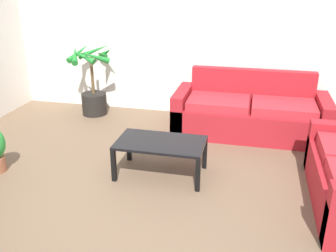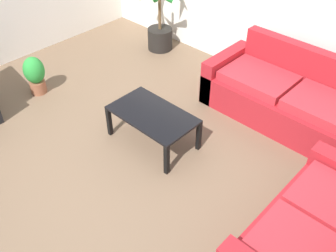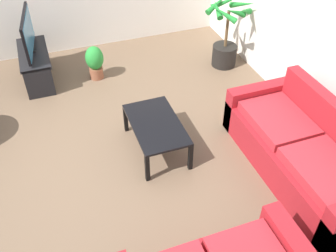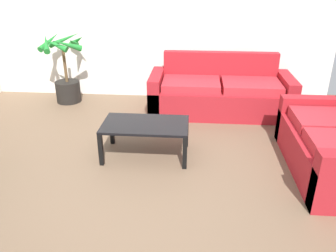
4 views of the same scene
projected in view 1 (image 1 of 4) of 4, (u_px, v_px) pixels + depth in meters
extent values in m
plane|color=brown|center=(132.00, 209.00, 3.87)|extent=(6.60, 6.60, 0.00)
cube|color=silver|center=(188.00, 33.00, 6.07)|extent=(6.00, 0.06, 2.70)
cube|color=maroon|center=(249.00, 121.00, 5.59)|extent=(2.20, 0.90, 0.42)
cube|color=maroon|center=(252.00, 85.00, 5.76)|extent=(1.84, 0.16, 0.48)
cube|color=maroon|center=(182.00, 109.00, 5.77)|extent=(0.18, 0.90, 0.62)
cube|color=maroon|center=(323.00, 120.00, 5.34)|extent=(0.18, 0.90, 0.62)
cube|color=#B8272F|center=(218.00, 102.00, 5.54)|extent=(0.88, 0.66, 0.12)
cube|color=#B8272F|center=(284.00, 107.00, 5.35)|extent=(0.88, 0.66, 0.12)
cube|color=black|center=(161.00, 143.00, 4.39)|extent=(1.02, 0.60, 0.03)
cube|color=black|center=(114.00, 165.00, 4.32)|extent=(0.05, 0.05, 0.40)
cube|color=black|center=(198.00, 175.00, 4.12)|extent=(0.05, 0.05, 0.40)
cube|color=black|center=(129.00, 146.00, 4.82)|extent=(0.05, 0.05, 0.40)
cube|color=black|center=(205.00, 153.00, 4.61)|extent=(0.05, 0.05, 0.40)
cylinder|color=black|center=(94.00, 104.00, 6.42)|extent=(0.41, 0.41, 0.36)
cylinder|color=brown|center=(92.00, 76.00, 6.24)|extent=(0.05, 0.05, 0.61)
cone|color=#1F7F2D|center=(101.00, 55.00, 6.08)|extent=(0.12, 0.38, 0.22)
cone|color=#1F7F2D|center=(106.00, 53.00, 6.22)|extent=(0.42, 0.45, 0.28)
cone|color=#1F7F2D|center=(94.00, 51.00, 6.36)|extent=(0.55, 0.22, 0.29)
cone|color=#1F7F2D|center=(79.00, 53.00, 6.23)|extent=(0.25, 0.53, 0.28)
cone|color=#1F7F2D|center=(75.00, 55.00, 6.06)|extent=(0.29, 0.49, 0.27)
cone|color=#1F7F2D|center=(84.00, 57.00, 5.94)|extent=(0.41, 0.16, 0.24)
cone|color=#1F7F2D|center=(95.00, 57.00, 5.91)|extent=(0.43, 0.38, 0.26)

